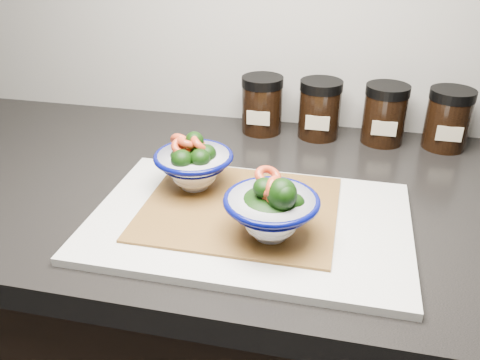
% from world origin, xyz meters
% --- Properties ---
extents(countertop, '(3.50, 0.60, 0.04)m').
position_xyz_m(countertop, '(0.00, 1.45, 0.88)').
color(countertop, black).
rests_on(countertop, cabinet).
extents(cutting_board, '(0.45, 0.30, 0.01)m').
position_xyz_m(cutting_board, '(-0.13, 1.35, 0.91)').
color(cutting_board, beige).
rests_on(cutting_board, countertop).
extents(bamboo_mat, '(0.28, 0.24, 0.00)m').
position_xyz_m(bamboo_mat, '(-0.15, 1.37, 0.91)').
color(bamboo_mat, olive).
rests_on(bamboo_mat, cutting_board).
extents(bowl_left, '(0.12, 0.12, 0.09)m').
position_xyz_m(bowl_left, '(-0.24, 1.41, 0.96)').
color(bowl_left, white).
rests_on(bowl_left, bamboo_mat).
extents(bowl_right, '(0.13, 0.13, 0.10)m').
position_xyz_m(bowl_right, '(-0.10, 1.30, 0.96)').
color(bowl_right, white).
rests_on(bowl_right, bamboo_mat).
extents(spice_jar_a, '(0.08, 0.08, 0.11)m').
position_xyz_m(spice_jar_a, '(-0.18, 1.69, 0.96)').
color(spice_jar_a, black).
rests_on(spice_jar_a, countertop).
extents(spice_jar_b, '(0.08, 0.08, 0.11)m').
position_xyz_m(spice_jar_b, '(-0.07, 1.69, 0.96)').
color(spice_jar_b, black).
rests_on(spice_jar_b, countertop).
extents(spice_jar_c, '(0.08, 0.08, 0.11)m').
position_xyz_m(spice_jar_c, '(0.06, 1.69, 0.96)').
color(spice_jar_c, black).
rests_on(spice_jar_c, countertop).
extents(spice_jar_d, '(0.08, 0.08, 0.11)m').
position_xyz_m(spice_jar_d, '(0.17, 1.69, 0.96)').
color(spice_jar_d, black).
rests_on(spice_jar_d, countertop).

